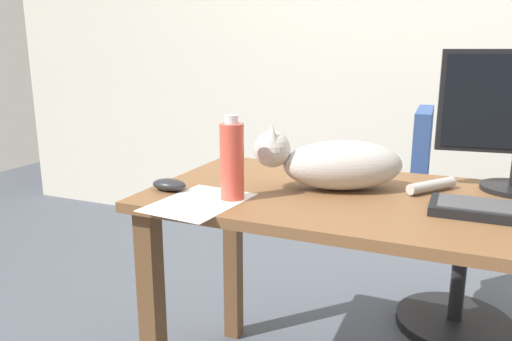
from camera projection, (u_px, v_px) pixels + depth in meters
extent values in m
cube|color=beige|center=(444.00, 24.00, 2.65)|extent=(6.00, 0.04, 2.60)
cube|color=brown|center=(395.00, 204.00, 1.41)|extent=(1.42, 0.68, 0.03)
cube|color=brown|center=(153.00, 322.00, 1.50)|extent=(0.06, 0.06, 0.72)
cube|color=brown|center=(233.00, 254.00, 2.00)|extent=(0.06, 0.06, 0.72)
cylinder|color=black|center=(454.00, 322.00, 2.14)|extent=(0.48, 0.48, 0.04)
cylinder|color=black|center=(459.00, 276.00, 2.09)|extent=(0.06, 0.06, 0.47)
cylinder|color=navy|center=(465.00, 216.00, 2.02)|extent=(0.44, 0.44, 0.06)
cube|color=navy|center=(421.00, 158.00, 2.03)|extent=(0.07, 0.35, 0.40)
ellipsoid|color=#B2ADA8|center=(343.00, 165.00, 1.49)|extent=(0.40, 0.31, 0.15)
sphere|color=#B2ADA8|center=(272.00, 149.00, 1.47)|extent=(0.11, 0.11, 0.11)
cone|color=#B2ADA8|center=(273.00, 134.00, 1.43)|extent=(0.04, 0.04, 0.04)
cone|color=#B2ADA8|center=(272.00, 131.00, 1.49)|extent=(0.04, 0.04, 0.04)
cylinder|color=#B2ADA8|center=(431.00, 186.00, 1.47)|extent=(0.13, 0.16, 0.03)
ellipsoid|color=#232328|center=(169.00, 185.00, 1.49)|extent=(0.11, 0.06, 0.04)
cube|color=white|center=(199.00, 202.00, 1.37)|extent=(0.24, 0.32, 0.00)
cylinder|color=#D84C3D|center=(232.00, 162.00, 1.38)|extent=(0.07, 0.07, 0.22)
cylinder|color=silver|center=(231.00, 119.00, 1.35)|extent=(0.04, 0.04, 0.02)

